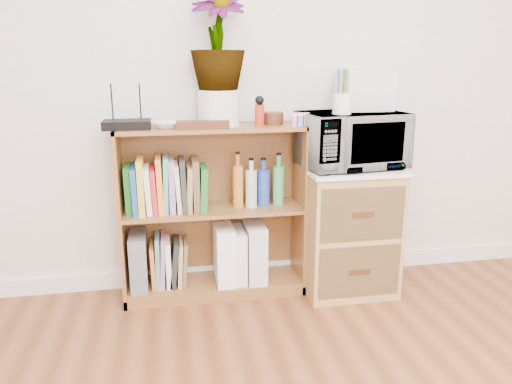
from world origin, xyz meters
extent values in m
cube|color=white|center=(0.00, 2.24, 0.05)|extent=(4.00, 0.02, 0.10)
cube|color=brown|center=(-0.35, 2.10, 0.47)|extent=(1.00, 0.30, 0.95)
cube|color=#9E7542|center=(0.40, 2.02, 0.35)|extent=(0.50, 0.45, 0.70)
imported|color=white|center=(0.40, 2.02, 0.87)|extent=(0.59, 0.44, 0.30)
cylinder|color=white|center=(0.31, 1.93, 1.07)|extent=(0.10, 0.10, 0.11)
cube|color=silver|center=(0.50, 2.11, 1.12)|extent=(0.27, 0.22, 0.21)
cube|color=black|center=(-0.78, 2.08, 0.97)|extent=(0.24, 0.16, 0.04)
imported|color=silver|center=(-0.58, 2.07, 0.97)|extent=(0.13, 0.13, 0.03)
cylinder|color=silver|center=(-0.31, 2.12, 1.04)|extent=(0.22, 0.22, 0.19)
imported|color=#31712D|center=(-0.31, 2.12, 1.39)|extent=(0.28, 0.28, 0.50)
cube|color=#3A1A0F|center=(-0.40, 2.00, 0.97)|extent=(0.26, 0.07, 0.04)
cylinder|color=#A22714|center=(-0.10, 2.06, 1.01)|extent=(0.05, 0.05, 0.11)
cylinder|color=#3D1C10|center=(-0.01, 2.11, 0.98)|extent=(0.11, 0.11, 0.07)
cube|color=pink|center=(0.11, 2.01, 0.98)|extent=(0.12, 0.04, 0.06)
cube|color=slate|center=(-0.77, 2.10, 0.22)|extent=(0.09, 0.24, 0.30)
cube|color=white|center=(-0.29, 2.09, 0.23)|extent=(0.10, 0.26, 0.32)
cube|color=white|center=(-0.23, 2.09, 0.22)|extent=(0.09, 0.24, 0.30)
cube|color=silver|center=(-0.12, 2.09, 0.24)|extent=(0.10, 0.26, 0.33)
cube|color=#1A641E|center=(-0.79, 2.10, 0.63)|extent=(0.03, 0.20, 0.25)
cube|color=#1B49A4|center=(-0.76, 2.10, 0.63)|extent=(0.03, 0.20, 0.25)
cube|color=gold|center=(-0.73, 2.10, 0.65)|extent=(0.03, 0.20, 0.29)
cube|color=white|center=(-0.69, 2.10, 0.62)|extent=(0.04, 0.20, 0.25)
cube|color=red|center=(-0.66, 2.10, 0.62)|extent=(0.03, 0.20, 0.24)
cube|color=orange|center=(-0.63, 2.10, 0.65)|extent=(0.03, 0.20, 0.30)
cube|color=#46A6A9|center=(-0.60, 2.10, 0.65)|extent=(0.03, 0.20, 0.30)
cube|color=#9774AE|center=(-0.57, 2.10, 0.64)|extent=(0.03, 0.20, 0.28)
cube|color=beige|center=(-0.54, 2.10, 0.63)|extent=(0.04, 0.20, 0.26)
cube|color=#282828|center=(-0.51, 2.10, 0.64)|extent=(0.04, 0.20, 0.29)
cube|color=#A3844B|center=(-0.48, 2.10, 0.62)|extent=(0.04, 0.20, 0.24)
cube|color=brown|center=(-0.44, 2.10, 0.64)|extent=(0.04, 0.20, 0.28)
cube|color=#1D6E26|center=(-0.40, 2.10, 0.62)|extent=(0.05, 0.20, 0.24)
cylinder|color=#C96825|center=(-0.21, 2.10, 0.65)|extent=(0.06, 0.06, 0.30)
cylinder|color=silver|center=(-0.14, 2.10, 0.63)|extent=(0.06, 0.06, 0.26)
cylinder|color=#243EAA|center=(-0.06, 2.10, 0.63)|extent=(0.07, 0.07, 0.26)
cylinder|color=#389C59|center=(0.02, 2.10, 0.64)|extent=(0.06, 0.06, 0.28)
cube|color=orange|center=(-0.69, 2.10, 0.19)|extent=(0.03, 0.19, 0.24)
cube|color=teal|center=(-0.66, 2.10, 0.21)|extent=(0.03, 0.19, 0.29)
cube|color=#91689C|center=(-0.64, 2.10, 0.21)|extent=(0.04, 0.19, 0.29)
cube|color=#F6E3BF|center=(-0.61, 2.10, 0.20)|extent=(0.03, 0.19, 0.26)
cube|color=black|center=(-0.57, 2.10, 0.20)|extent=(0.06, 0.19, 0.26)
cube|color=tan|center=(-0.54, 2.10, 0.19)|extent=(0.04, 0.19, 0.25)
cube|color=brown|center=(-0.52, 2.10, 0.20)|extent=(0.04, 0.19, 0.25)
camera|label=1|loc=(-0.59, -0.52, 1.30)|focal=35.00mm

